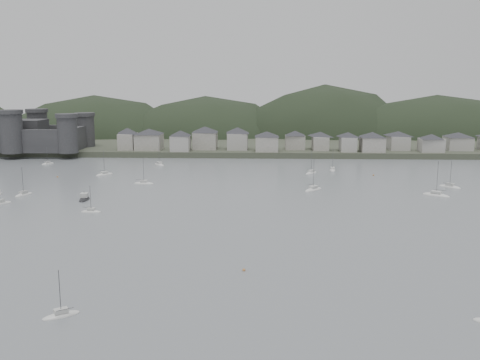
{
  "coord_description": "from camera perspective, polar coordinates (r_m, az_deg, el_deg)",
  "views": [
    {
      "loc": [
        7.22,
        -101.76,
        38.15
      ],
      "look_at": [
        0.0,
        75.0,
        6.0
      ],
      "focal_mm": 39.87,
      "sensor_mm": 36.0,
      "label": 1
    }
  ],
  "objects": [
    {
      "name": "mooring_buoys",
      "position": [
        166.77,
        -0.72,
        -2.87
      ],
      "size": [
        170.54,
        118.23,
        0.7
      ],
      "color": "#B5773C",
      "rests_on": "ground"
    },
    {
      "name": "ground",
      "position": [
        108.91,
        -1.64,
        -10.21
      ],
      "size": [
        900.0,
        900.0,
        0.0
      ],
      "primitive_type": "plane",
      "color": "slate",
      "rests_on": "ground"
    },
    {
      "name": "waterfront_town",
      "position": [
        289.88,
        10.96,
        4.27
      ],
      "size": [
        451.48,
        28.46,
        12.92
      ],
      "color": "gray",
      "rests_on": "far_shore_land"
    },
    {
      "name": "moored_fleet",
      "position": [
        184.62,
        0.57,
        -1.57
      ],
      "size": [
        241.81,
        173.1,
        13.06
      ],
      "color": "silver",
      "rests_on": "ground"
    },
    {
      "name": "far_shore_land",
      "position": [
        398.51,
        1.3,
        5.02
      ],
      "size": [
        900.0,
        250.0,
        3.0
      ],
      "primitive_type": "cube",
      "color": "#383D2D",
      "rests_on": "ground"
    },
    {
      "name": "motor_launch_far",
      "position": [
        184.49,
        -16.32,
        -1.96
      ],
      "size": [
        3.45,
        8.25,
        3.93
      ],
      "rotation": [
        0.0,
        0.0,
        3.21
      ],
      "color": "black",
      "rests_on": "ground"
    },
    {
      "name": "forested_ridge",
      "position": [
        374.44,
        1.95,
        2.71
      ],
      "size": [
        851.55,
        103.94,
        102.57
      ],
      "color": "black",
      "rests_on": "ground"
    },
    {
      "name": "castle",
      "position": [
        310.16,
        -21.96,
        4.53
      ],
      "size": [
        66.0,
        43.0,
        20.0
      ],
      "color": "#323335",
      "rests_on": "far_shore_land"
    }
  ]
}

